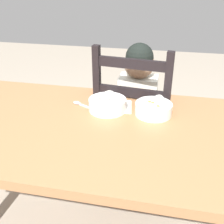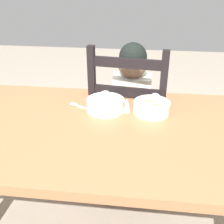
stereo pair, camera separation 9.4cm
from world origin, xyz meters
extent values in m
cube|color=#A67047|center=(0.00, 0.00, 0.70)|extent=(1.47, 0.82, 0.04)
cylinder|color=#A67047|center=(-0.66, 0.33, 0.34)|extent=(0.07, 0.07, 0.68)
cube|color=black|center=(0.13, 0.51, 0.45)|extent=(0.46, 0.46, 0.02)
cube|color=black|center=(0.34, 0.68, 0.22)|extent=(0.04, 0.04, 0.44)
cube|color=black|center=(-0.04, 0.72, 0.22)|extent=(0.04, 0.04, 0.44)
cube|color=black|center=(0.30, 0.30, 0.22)|extent=(0.04, 0.04, 0.44)
cube|color=black|center=(-0.08, 0.34, 0.22)|extent=(0.04, 0.04, 0.44)
cube|color=black|center=(0.30, 0.30, 0.72)|extent=(0.04, 0.04, 0.52)
cube|color=black|center=(-0.08, 0.34, 0.72)|extent=(0.04, 0.04, 0.52)
cube|color=black|center=(0.11, 0.32, 0.91)|extent=(0.36, 0.06, 0.05)
cube|color=black|center=(0.11, 0.32, 0.75)|extent=(0.36, 0.06, 0.05)
cube|color=white|center=(0.13, 0.48, 0.62)|extent=(0.22, 0.14, 0.32)
sphere|color=#A47D60|center=(0.13, 0.48, 0.86)|extent=(0.17, 0.17, 0.17)
sphere|color=black|center=(0.13, 0.48, 0.90)|extent=(0.16, 0.16, 0.16)
cylinder|color=#3F4C72|center=(0.08, 0.36, 0.23)|extent=(0.07, 0.07, 0.46)
cylinder|color=#3F4C72|center=(0.19, 0.36, 0.23)|extent=(0.07, 0.07, 0.46)
cylinder|color=white|center=(0.00, 0.38, 0.70)|extent=(0.06, 0.24, 0.13)
cylinder|color=white|center=(0.26, 0.38, 0.70)|extent=(0.06, 0.24, 0.13)
cylinder|color=white|center=(0.02, 0.16, 0.75)|extent=(0.18, 0.18, 0.06)
cylinder|color=white|center=(0.02, 0.16, 0.72)|extent=(0.08, 0.08, 0.01)
cylinder|color=green|center=(0.02, 0.16, 0.75)|extent=(0.15, 0.15, 0.03)
sphere|color=#43913A|center=(-0.01, 0.15, 0.77)|extent=(0.01, 0.01, 0.01)
sphere|color=#469D22|center=(-0.02, 0.16, 0.77)|extent=(0.01, 0.01, 0.01)
sphere|color=green|center=(0.03, 0.16, 0.77)|extent=(0.01, 0.01, 0.01)
cylinder|color=white|center=(0.24, 0.16, 0.74)|extent=(0.17, 0.17, 0.06)
cylinder|color=white|center=(0.24, 0.16, 0.72)|extent=(0.08, 0.08, 0.01)
cylinder|color=orange|center=(0.24, 0.16, 0.75)|extent=(0.14, 0.14, 0.03)
cube|color=orange|center=(0.26, 0.13, 0.77)|extent=(0.01, 0.01, 0.01)
cube|color=orange|center=(0.22, 0.17, 0.77)|extent=(0.02, 0.02, 0.01)
cube|color=orange|center=(0.24, 0.17, 0.77)|extent=(0.02, 0.02, 0.01)
cube|color=silver|center=(-0.09, 0.17, 0.72)|extent=(0.09, 0.05, 0.00)
ellipsoid|color=silver|center=(-0.15, 0.20, 0.72)|extent=(0.05, 0.05, 0.01)
cube|color=white|center=(0.05, 0.20, 0.72)|extent=(0.18, 0.17, 0.00)
camera|label=1|loc=(0.29, -1.02, 1.34)|focal=44.66mm
camera|label=2|loc=(0.20, -1.04, 1.34)|focal=44.66mm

